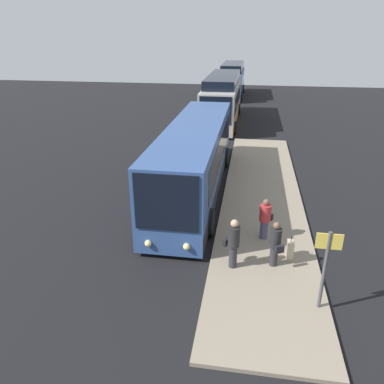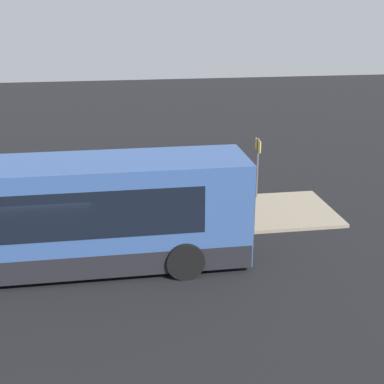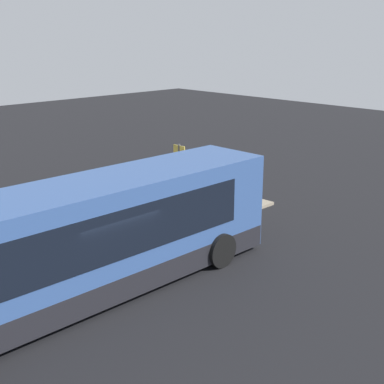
% 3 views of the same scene
% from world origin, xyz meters
% --- Properties ---
extents(ground, '(80.00, 80.00, 0.00)m').
position_xyz_m(ground, '(0.00, 0.00, 0.00)').
color(ground, black).
extents(platform, '(20.00, 3.59, 0.12)m').
position_xyz_m(platform, '(0.00, 3.39, 0.06)').
color(platform, gray).
rests_on(platform, ground).
extents(bus_lead, '(12.53, 2.71, 3.27)m').
position_xyz_m(bus_lead, '(-0.48, 0.14, 1.64)').
color(bus_lead, '#33518C').
rests_on(bus_lead, ground).
extents(passenger_boarding, '(0.54, 0.64, 1.72)m').
position_xyz_m(passenger_boarding, '(5.93, 2.35, 1.05)').
color(passenger_boarding, '#2D2D33').
rests_on(passenger_boarding, platform).
extents(passenger_waiting, '(0.69, 0.61, 1.58)m').
position_xyz_m(passenger_waiting, '(3.87, 3.40, 0.96)').
color(passenger_waiting, '#4C476B').
rests_on(passenger_waiting, platform).
extents(passenger_with_bags, '(0.63, 0.54, 1.59)m').
position_xyz_m(passenger_with_bags, '(5.64, 3.69, 0.97)').
color(passenger_with_bags, '#2D2D33').
rests_on(passenger_with_bags, platform).
extents(suitcase, '(0.42, 0.21, 0.85)m').
position_xyz_m(suitcase, '(5.09, 4.25, 0.43)').
color(suitcase, beige).
rests_on(suitcase, platform).
extents(sign_post, '(0.10, 0.68, 2.39)m').
position_xyz_m(sign_post, '(7.51, 4.87, 1.63)').
color(sign_post, '#4C4C51').
rests_on(sign_post, platform).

